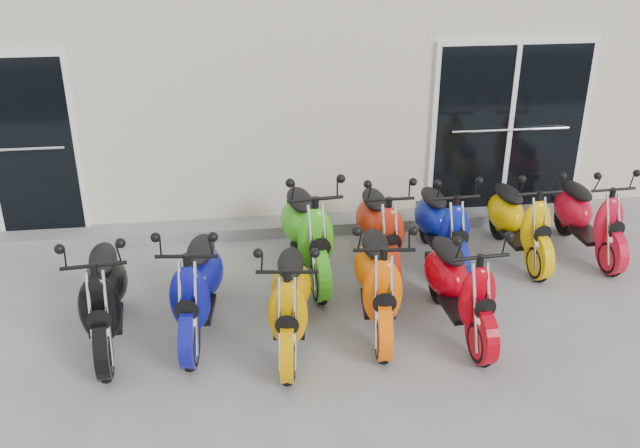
# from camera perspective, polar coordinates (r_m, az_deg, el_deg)

# --- Properties ---
(ground) EXTENTS (80.00, 80.00, 0.00)m
(ground) POSITION_cam_1_polar(r_m,az_deg,el_deg) (7.30, 0.59, -7.33)
(ground) COLOR gray
(ground) RESTS_ON ground
(building) EXTENTS (14.00, 6.00, 3.20)m
(building) POSITION_cam_1_polar(r_m,az_deg,el_deg) (11.57, -2.90, 13.55)
(building) COLOR beige
(building) RESTS_ON ground
(front_step) EXTENTS (14.00, 0.40, 0.15)m
(front_step) POSITION_cam_1_polar(r_m,az_deg,el_deg) (9.03, -1.12, -0.08)
(front_step) COLOR gray
(front_step) RESTS_ON ground
(door_left) EXTENTS (1.07, 0.08, 2.22)m
(door_left) POSITION_cam_1_polar(r_m,az_deg,el_deg) (9.01, -22.10, 6.09)
(door_left) COLOR black
(door_left) RESTS_ON front_step
(door_right) EXTENTS (2.02, 0.08, 2.22)m
(door_right) POSITION_cam_1_polar(r_m,az_deg,el_deg) (9.35, 14.93, 7.75)
(door_right) COLOR black
(door_right) RESTS_ON front_step
(scooter_front_black) EXTENTS (0.80, 1.78, 1.28)m
(scooter_front_black) POSITION_cam_1_polar(r_m,az_deg,el_deg) (6.88, -17.06, -4.56)
(scooter_front_black) COLOR black
(scooter_front_black) RESTS_ON ground
(scooter_front_blue) EXTENTS (0.81, 1.79, 1.28)m
(scooter_front_blue) POSITION_cam_1_polar(r_m,az_deg,el_deg) (6.84, -9.89, -3.95)
(scooter_front_blue) COLOR #0D1085
(scooter_front_blue) RESTS_ON ground
(scooter_front_orange_a) EXTENTS (0.81, 1.73, 1.23)m
(scooter_front_orange_a) POSITION_cam_1_polar(r_m,az_deg,el_deg) (6.56, -2.46, -5.15)
(scooter_front_orange_a) COLOR #D08B00
(scooter_front_orange_a) RESTS_ON ground
(scooter_front_orange_b) EXTENTS (0.81, 1.79, 1.28)m
(scooter_front_orange_b) POSITION_cam_1_polar(r_m,az_deg,el_deg) (6.86, 4.69, -3.51)
(scooter_front_orange_b) COLOR #FF5F04
(scooter_front_orange_b) RESTS_ON ground
(scooter_front_red) EXTENTS (0.73, 1.71, 1.24)m
(scooter_front_red) POSITION_cam_1_polar(r_m,az_deg,el_deg) (6.90, 11.22, -3.97)
(scooter_front_red) COLOR #B7010E
(scooter_front_red) RESTS_ON ground
(scooter_back_green) EXTENTS (0.84, 1.88, 1.35)m
(scooter_back_green) POSITION_cam_1_polar(r_m,az_deg,el_deg) (7.74, -1.04, 0.35)
(scooter_back_green) COLOR green
(scooter_back_green) RESTS_ON ground
(scooter_back_red) EXTENTS (0.62, 1.68, 1.24)m
(scooter_back_red) POSITION_cam_1_polar(r_m,az_deg,el_deg) (7.95, 4.85, 0.52)
(scooter_back_red) COLOR #AE230C
(scooter_back_red) RESTS_ON ground
(scooter_back_blue) EXTENTS (0.67, 1.64, 1.19)m
(scooter_back_blue) POSITION_cam_1_polar(r_m,az_deg,el_deg) (8.16, 9.80, 0.72)
(scooter_back_blue) COLOR #0B1992
(scooter_back_blue) RESTS_ON ground
(scooter_back_yellow) EXTENTS (0.68, 1.66, 1.20)m
(scooter_back_yellow) POSITION_cam_1_polar(r_m,az_deg,el_deg) (8.45, 15.75, 1.03)
(scooter_back_yellow) COLOR #E9B400
(scooter_back_yellow) RESTS_ON ground
(scooter_back_extra) EXTENTS (0.67, 1.64, 1.19)m
(scooter_back_extra) POSITION_cam_1_polar(r_m,az_deg,el_deg) (8.82, 20.84, 1.27)
(scooter_back_extra) COLOR red
(scooter_back_extra) RESTS_ON ground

